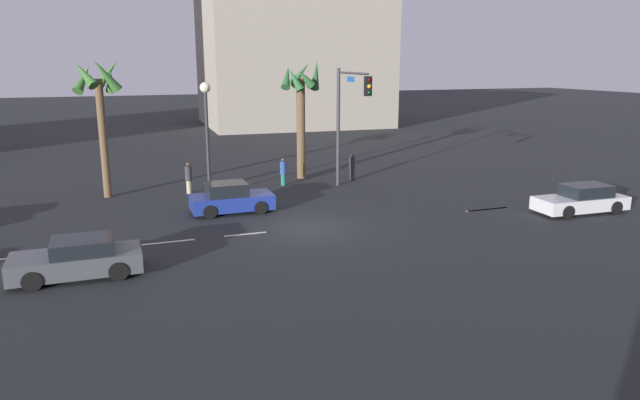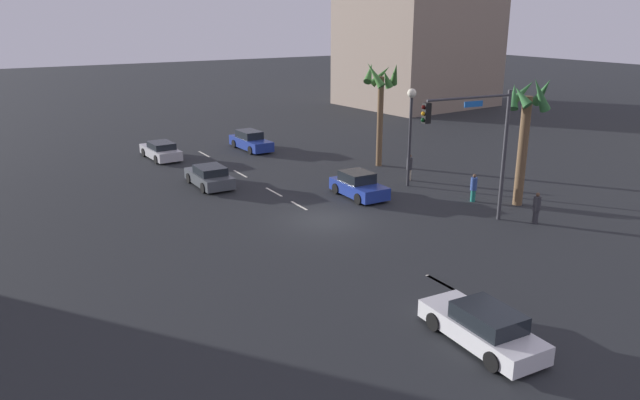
# 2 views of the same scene
# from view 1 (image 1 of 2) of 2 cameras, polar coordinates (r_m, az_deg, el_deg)

# --- Properties ---
(ground_plane) EXTENTS (220.00, 220.00, 0.00)m
(ground_plane) POSITION_cam_1_polar(r_m,az_deg,el_deg) (25.57, -1.15, -2.75)
(ground_plane) COLOR #232628
(lane_stripe_1) EXTENTS (2.14, 0.14, 0.01)m
(lane_stripe_1) POSITION_cam_1_polar(r_m,az_deg,el_deg) (24.44, -26.55, -4.97)
(lane_stripe_1) COLOR silver
(lane_stripe_1) RESTS_ON ground_plane
(lane_stripe_2) EXTENTS (2.11, 0.14, 0.01)m
(lane_stripe_2) POSITION_cam_1_polar(r_m,az_deg,el_deg) (24.35, -14.65, -4.02)
(lane_stripe_2) COLOR silver
(lane_stripe_2) RESTS_ON ground_plane
(lane_stripe_3) EXTENTS (1.81, 0.14, 0.01)m
(lane_stripe_3) POSITION_cam_1_polar(r_m,az_deg,el_deg) (24.82, -7.34, -3.35)
(lane_stripe_3) COLOR silver
(lane_stripe_3) RESTS_ON ground_plane
(lane_stripe_4) EXTENTS (2.46, 0.14, 0.01)m
(lane_stripe_4) POSITION_cam_1_polar(r_m,az_deg,el_deg) (29.89, 16.09, -0.88)
(lane_stripe_4) COLOR silver
(lane_stripe_4) RESTS_ON ground_plane
(lane_stripe_5) EXTENTS (2.36, 0.14, 0.01)m
(lane_stripe_5) POSITION_cam_1_polar(r_m,az_deg,el_deg) (29.91, 16.14, -0.88)
(lane_stripe_5) COLOR silver
(lane_stripe_5) RESTS_ON ground_plane
(car_0) EXTENTS (4.22, 1.95, 1.32)m
(car_0) POSITION_cam_1_polar(r_m,az_deg,el_deg) (21.38, -22.66, -5.36)
(car_0) COLOR #474C51
(car_0) RESTS_ON ground_plane
(car_2) EXTENTS (4.58, 1.97, 1.35)m
(car_2) POSITION_cam_1_polar(r_m,az_deg,el_deg) (30.76, 24.29, 0.02)
(car_2) COLOR silver
(car_2) RESTS_ON ground_plane
(car_3) EXTENTS (3.93, 1.92, 1.47)m
(car_3) POSITION_cam_1_polar(r_m,az_deg,el_deg) (28.38, -8.76, 0.12)
(car_3) COLOR navy
(car_3) RESTS_ON ground_plane
(traffic_signal) EXTENTS (0.73, 5.31, 6.78)m
(traffic_signal) POSITION_cam_1_polar(r_m,az_deg,el_deg) (32.07, 2.70, 8.88)
(traffic_signal) COLOR #38383D
(traffic_signal) RESTS_ON ground_plane
(streetlamp) EXTENTS (0.56, 0.56, 6.08)m
(streetlamp) POSITION_cam_1_polar(r_m,az_deg,el_deg) (31.63, -11.09, 8.00)
(streetlamp) COLOR #2D2D33
(streetlamp) RESTS_ON ground_plane
(pedestrian_0) EXTENTS (0.40, 0.40, 1.66)m
(pedestrian_0) POSITION_cam_1_polar(r_m,az_deg,el_deg) (35.75, 3.18, 3.32)
(pedestrian_0) COLOR #333338
(pedestrian_0) RESTS_ON ground_plane
(pedestrian_1) EXTENTS (0.49, 0.49, 1.74)m
(pedestrian_1) POSITION_cam_1_polar(r_m,az_deg,el_deg) (32.82, -12.78, 2.18)
(pedestrian_1) COLOR #B2A58C
(pedestrian_1) RESTS_ON ground_plane
(pedestrian_2) EXTENTS (0.42, 0.42, 1.63)m
(pedestrian_2) POSITION_cam_1_polar(r_m,az_deg,el_deg) (34.21, -3.63, 2.83)
(pedestrian_2) COLOR #1E7266
(pedestrian_2) RESTS_ON ground_plane
(palm_tree_0) EXTENTS (2.66, 2.48, 7.30)m
(palm_tree_0) POSITION_cam_1_polar(r_m,az_deg,el_deg) (35.93, -1.89, 9.95)
(palm_tree_0) COLOR brown
(palm_tree_0) RESTS_ON ground_plane
(palm_tree_1) EXTENTS (2.69, 2.88, 7.37)m
(palm_tree_1) POSITION_cam_1_polar(r_m,az_deg,el_deg) (32.67, -20.82, 9.59)
(palm_tree_1) COLOR brown
(palm_tree_1) RESTS_ON ground_plane
(building_1) EXTENTS (20.23, 17.69, 16.29)m
(building_1) POSITION_cam_1_polar(r_m,az_deg,el_deg) (68.59, -2.90, 14.27)
(building_1) COLOR #9E9384
(building_1) RESTS_ON ground_plane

